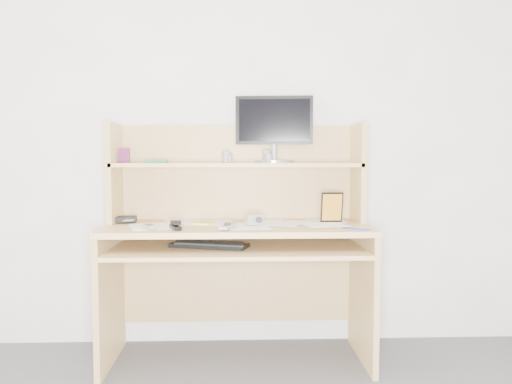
{
  "coord_description": "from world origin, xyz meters",
  "views": [
    {
      "loc": [
        0.0,
        -1.19,
        1.09
      ],
      "look_at": [
        0.1,
        1.43,
        0.93
      ],
      "focal_mm": 35.0,
      "sensor_mm": 36.0,
      "label": 1
    }
  ],
  "objects_px": {
    "desk": "(238,233)",
    "keyboard": "(209,245)",
    "tv_remote": "(227,226)",
    "monitor": "(274,127)",
    "game_case": "(332,207)"
  },
  "relations": [
    {
      "from": "keyboard",
      "to": "tv_remote",
      "type": "relative_size",
      "value": 2.63
    },
    {
      "from": "tv_remote",
      "to": "monitor",
      "type": "distance_m",
      "value": 0.72
    },
    {
      "from": "keyboard",
      "to": "monitor",
      "type": "xyz_separation_m",
      "value": [
        0.36,
        0.37,
        0.63
      ]
    },
    {
      "from": "keyboard",
      "to": "game_case",
      "type": "relative_size",
      "value": 2.52
    },
    {
      "from": "desk",
      "to": "tv_remote",
      "type": "bearing_deg",
      "value": -101.42
    },
    {
      "from": "keyboard",
      "to": "tv_remote",
      "type": "xyz_separation_m",
      "value": [
        0.1,
        -0.05,
        0.1
      ]
    },
    {
      "from": "game_case",
      "to": "keyboard",
      "type": "bearing_deg",
      "value": -168.07
    },
    {
      "from": "keyboard",
      "to": "monitor",
      "type": "distance_m",
      "value": 0.81
    },
    {
      "from": "desk",
      "to": "keyboard",
      "type": "bearing_deg",
      "value": -125.64
    },
    {
      "from": "desk",
      "to": "game_case",
      "type": "bearing_deg",
      "value": -5.04
    },
    {
      "from": "desk",
      "to": "game_case",
      "type": "height_order",
      "value": "desk"
    },
    {
      "from": "game_case",
      "to": "desk",
      "type": "bearing_deg",
      "value": 173.46
    },
    {
      "from": "keyboard",
      "to": "monitor",
      "type": "relative_size",
      "value": 0.93
    },
    {
      "from": "desk",
      "to": "keyboard",
      "type": "height_order",
      "value": "desk"
    },
    {
      "from": "tv_remote",
      "to": "game_case",
      "type": "xyz_separation_m",
      "value": [
        0.57,
        0.21,
        0.08
      ]
    }
  ]
}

